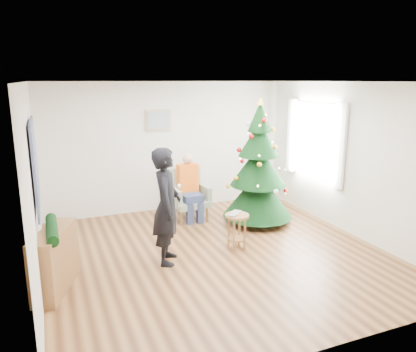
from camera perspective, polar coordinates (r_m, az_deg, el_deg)
name	(u,v)px	position (r m, az deg, el deg)	size (l,w,h in m)	color
floor	(217,254)	(6.38, 1.22, -10.90)	(5.00, 5.00, 0.00)	brown
ceiling	(218,82)	(5.82, 1.35, 13.13)	(5.00, 5.00, 0.00)	white
wall_back	(168,147)	(8.28, -5.63, 4.10)	(5.00, 5.00, 0.00)	silver
wall_front	(325,228)	(3.90, 16.18, -7.03)	(5.00, 5.00, 0.00)	silver
wall_left	(33,189)	(5.50, -23.36, -1.67)	(5.00, 5.00, 0.00)	silver
wall_right	(352,160)	(7.31, 19.58, 2.16)	(5.00, 5.00, 0.00)	silver
window_panel	(315,140)	(8.02, 14.81, 4.87)	(0.04, 1.30, 1.40)	white
curtains	(314,140)	(8.01, 14.64, 4.86)	(0.05, 1.75, 1.50)	white
christmas_tree	(258,168)	(7.51, 7.10, 1.17)	(1.29, 1.29, 2.33)	#3F2816
stool	(237,231)	(6.48, 4.06, -7.76)	(0.38, 0.38, 0.57)	brown
laptop	(237,214)	(6.38, 4.10, -5.32)	(0.31, 0.20, 0.02)	silver
armchair	(189,201)	(7.84, -2.72, -3.48)	(0.73, 0.67, 0.97)	gray
seated_person	(190,187)	(7.72, -2.59, -1.50)	(0.40, 0.57, 1.27)	navy
standing_man	(167,206)	(5.87, -5.83, -4.24)	(0.62, 0.41, 1.71)	black
game_controller	(179,186)	(5.81, -4.08, -1.45)	(0.04, 0.13, 0.04)	white
console	(55,260)	(5.58, -20.75, -11.03)	(0.30, 1.00, 0.80)	brown
garland	(52,229)	(5.43, -21.12, -6.98)	(0.14, 0.14, 0.90)	black
tapestry	(35,164)	(5.74, -23.16, 1.50)	(0.03, 1.50, 1.15)	black
framed_picture	(158,120)	(8.12, -7.00, 7.80)	(0.52, 0.05, 0.42)	tan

